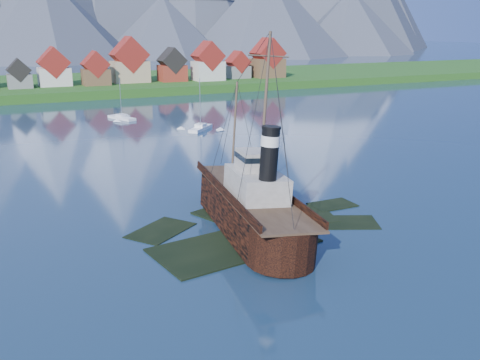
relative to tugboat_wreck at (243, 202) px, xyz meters
name	(u,v)px	position (x,y,z in m)	size (l,w,h in m)	color
ground	(251,235)	(-0.59, -3.19, -3.05)	(1400.00, 1400.00, 0.00)	#182D43
shoal	(256,230)	(1.19, -1.04, -3.40)	(31.71, 21.24, 1.14)	black
shore_bank	(56,89)	(-0.59, 166.81, -3.05)	(600.00, 80.00, 3.20)	#1B4614
seawall	(71,101)	(-0.59, 128.81, -3.05)	(600.00, 2.50, 2.00)	#3F3D38
tugboat_wreck	(243,202)	(0.00, 0.00, 0.00)	(7.11, 30.64, 24.28)	black
sailboat_d	(201,129)	(18.73, 61.51, -2.76)	(8.12, 8.23, 12.62)	white
sailboat_e	(122,118)	(5.63, 85.02, -2.81)	(5.72, 9.79, 11.11)	white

